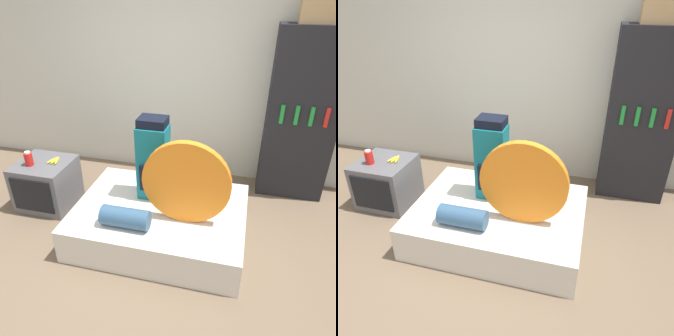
{
  "view_description": "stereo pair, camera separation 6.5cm",
  "coord_description": "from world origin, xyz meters",
  "views": [
    {
      "loc": [
        0.84,
        -2.04,
        2.27
      ],
      "look_at": [
        0.19,
        0.51,
        0.8
      ],
      "focal_mm": 35.0,
      "sensor_mm": 36.0,
      "label": 1
    },
    {
      "loc": [
        0.9,
        -2.03,
        2.27
      ],
      "look_at": [
        0.19,
        0.51,
        0.8
      ],
      "focal_mm": 35.0,
      "sensor_mm": 36.0,
      "label": 2
    }
  ],
  "objects": [
    {
      "name": "ground_plane",
      "position": [
        0.0,
        0.0,
        0.0
      ],
      "size": [
        16.0,
        16.0,
        0.0
      ],
      "primitive_type": "plane",
      "color": "brown"
    },
    {
      "name": "wall_back",
      "position": [
        0.0,
        1.95,
        1.3
      ],
      "size": [
        8.0,
        0.05,
        2.6
      ],
      "color": "silver",
      "rests_on": "ground_plane"
    },
    {
      "name": "bed",
      "position": [
        0.12,
        0.51,
        0.18
      ],
      "size": [
        1.67,
        1.24,
        0.35
      ],
      "color": "silver",
      "rests_on": "ground_plane"
    },
    {
      "name": "backpack",
      "position": [
        -0.01,
        0.7,
        0.77
      ],
      "size": [
        0.29,
        0.27,
        0.85
      ],
      "color": "#14707F",
      "rests_on": "bed"
    },
    {
      "name": "tent_bag",
      "position": [
        0.39,
        0.37,
        0.75
      ],
      "size": [
        0.8,
        0.07,
        0.8
      ],
      "color": "orange",
      "rests_on": "bed"
    },
    {
      "name": "sleeping_roll",
      "position": [
        -0.11,
        0.14,
        0.45
      ],
      "size": [
        0.44,
        0.19,
        0.19
      ],
      "color": "#33567A",
      "rests_on": "bed"
    },
    {
      "name": "television",
      "position": [
        -1.31,
        0.73,
        0.27
      ],
      "size": [
        0.59,
        0.59,
        0.54
      ],
      "color": "#5B5B60",
      "rests_on": "ground_plane"
    },
    {
      "name": "canister",
      "position": [
        -1.41,
        0.65,
        0.62
      ],
      "size": [
        0.09,
        0.09,
        0.16
      ],
      "color": "red",
      "rests_on": "television"
    },
    {
      "name": "banana_bunch",
      "position": [
        -1.19,
        0.79,
        0.56
      ],
      "size": [
        0.13,
        0.17,
        0.03
      ],
      "color": "yellow",
      "rests_on": "television"
    },
    {
      "name": "bookshelf",
      "position": [
        1.43,
        1.71,
        0.97
      ],
      "size": [
        0.75,
        0.37,
        1.95
      ],
      "color": "black",
      "rests_on": "ground_plane"
    },
    {
      "name": "cardboard_box",
      "position": [
        1.39,
        1.71,
        2.07
      ],
      "size": [
        0.34,
        0.23,
        0.23
      ],
      "color": "tan",
      "rests_on": "bookshelf"
    }
  ]
}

